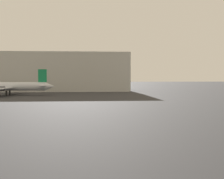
# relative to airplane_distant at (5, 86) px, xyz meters

# --- Properties ---
(airplane_distant) EXTENTS (30.09, 24.19, 7.79)m
(airplane_distant) POSITION_rel_airplane_distant_xyz_m (0.00, 0.00, 0.00)
(airplane_distant) COLOR silver
(airplane_distant) RESTS_ON ground_plane
(terminal_building) EXTENTS (60.58, 27.78, 14.54)m
(terminal_building) POSITION_rel_airplane_distant_xyz_m (10.12, 32.85, 4.57)
(terminal_building) COLOR #B7B7B2
(terminal_building) RESTS_ON ground_plane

